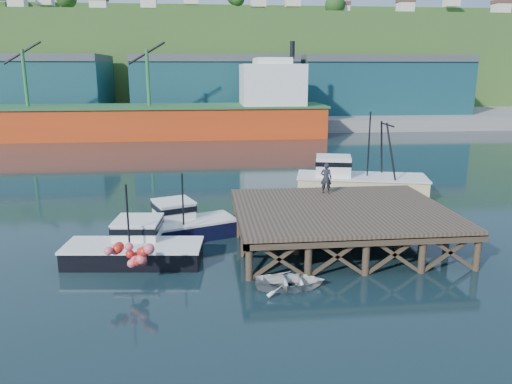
{
  "coord_description": "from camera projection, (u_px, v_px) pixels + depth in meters",
  "views": [
    {
      "loc": [
        -2.19,
        -26.76,
        9.81
      ],
      "look_at": [
        0.82,
        2.0,
        2.66
      ],
      "focal_mm": 35.0,
      "sensor_mm": 36.0,
      "label": 1
    }
  ],
  "objects": [
    {
      "name": "warehouse_mid",
      "position": [
        215.0,
        88.0,
        89.6
      ],
      "size": [
        28.0,
        16.0,
        9.0
      ],
      "primitive_type": "cube",
      "color": "#17494E",
      "rests_on": "far_quay"
    },
    {
      "name": "cargo_ship",
      "position": [
        160.0,
        115.0,
        73.1
      ],
      "size": [
        55.5,
        10.0,
        13.75
      ],
      "color": "red",
      "rests_on": "ground"
    },
    {
      "name": "dinghy",
      "position": [
        290.0,
        281.0,
        22.86
      ],
      "size": [
        3.4,
        2.55,
        0.67
      ],
      "primitive_type": "imported",
      "rotation": [
        0.0,
        0.0,
        1.49
      ],
      "color": "silver",
      "rests_on": "ground"
    },
    {
      "name": "boat_black",
      "position": [
        135.0,
        246.0,
        26.03
      ],
      "size": [
        7.27,
        6.07,
        4.35
      ],
      "rotation": [
        0.0,
        0.0,
        -0.1
      ],
      "color": "black",
      "rests_on": "ground"
    },
    {
      "name": "warehouse_left",
      "position": [
        12.0,
        89.0,
        86.06
      ],
      "size": [
        32.0,
        16.0,
        9.0
      ],
      "primitive_type": "cube",
      "color": "#17494E",
      "rests_on": "far_quay"
    },
    {
      "name": "ground",
      "position": [
        245.0,
        246.0,
        28.41
      ],
      "size": [
        300.0,
        300.0,
        0.0
      ],
      "primitive_type": "plane",
      "color": "black",
      "rests_on": "ground"
    },
    {
      "name": "far_quay",
      "position": [
        215.0,
        116.0,
        95.75
      ],
      "size": [
        160.0,
        40.0,
        2.0
      ],
      "primitive_type": "cube",
      "color": "gray",
      "rests_on": "ground"
    },
    {
      "name": "hillside",
      "position": [
        211.0,
        64.0,
        122.32
      ],
      "size": [
        220.0,
        50.0,
        22.0
      ],
      "primitive_type": "cube",
      "color": "#2D511E",
      "rests_on": "ground"
    },
    {
      "name": "wharf",
      "position": [
        342.0,
        211.0,
        28.32
      ],
      "size": [
        12.0,
        10.0,
        2.62
      ],
      "color": "brown",
      "rests_on": "ground"
    },
    {
      "name": "trawler",
      "position": [
        359.0,
        180.0,
        38.97
      ],
      "size": [
        10.51,
        5.8,
        6.66
      ],
      "rotation": [
        0.0,
        0.0,
        -0.24
      ],
      "color": "beige",
      "rests_on": "ground"
    },
    {
      "name": "boat_navy",
      "position": [
        179.0,
        224.0,
        29.62
      ],
      "size": [
        6.96,
        4.78,
        4.1
      ],
      "rotation": [
        0.0,
        0.0,
        0.37
      ],
      "color": "black",
      "rests_on": "ground"
    },
    {
      "name": "dockworker",
      "position": [
        326.0,
        178.0,
        31.47
      ],
      "size": [
        0.83,
        0.7,
        1.95
      ],
      "primitive_type": "imported",
      "rotation": [
        0.0,
        0.0,
        2.76
      ],
      "color": "black",
      "rests_on": "wharf"
    },
    {
      "name": "warehouse_right",
      "position": [
        377.0,
        87.0,
        92.64
      ],
      "size": [
        30.0,
        16.0,
        9.0
      ],
      "primitive_type": "cube",
      "color": "#17494E",
      "rests_on": "far_quay"
    }
  ]
}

